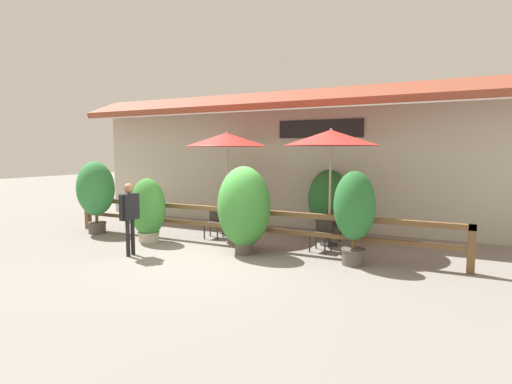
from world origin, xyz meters
The scene contains 17 objects.
ground_plane centered at (0.00, 0.00, 0.00)m, with size 60.00×60.00×0.00m, color gray.
building_facade centered at (0.00, 4.10, 2.17)m, with size 14.28×1.49×4.23m.
patio_railing centered at (0.00, 1.05, 0.70)m, with size 10.40×0.14×0.95m.
patio_umbrella_near centered at (-1.00, 2.33, 2.66)m, with size 2.34×2.34×2.89m.
dining_table_near centered at (-1.00, 2.33, 0.58)m, with size 0.83×0.83×0.73m.
chair_near_streetside centered at (-0.99, 1.64, 0.46)m, with size 0.48×0.48×0.83m.
chair_near_wallside centered at (-0.94, 3.02, 0.46)m, with size 0.49×0.49×0.83m.
patio_umbrella_middle centered at (2.04, 2.16, 2.66)m, with size 2.34×2.34×2.89m.
dining_table_middle centered at (2.04, 2.16, 0.58)m, with size 0.83×0.83×0.73m.
chair_middle_streetside centered at (2.05, 1.50, 0.46)m, with size 0.46×0.46×0.83m.
chair_middle_wallside centered at (2.03, 2.81, 0.46)m, with size 0.48×0.48×0.83m.
potted_plant_corner_fern centered at (-4.36, 0.68, 1.23)m, with size 1.10×0.99×2.05m.
potted_plant_broad_leaf centered at (-2.28, 0.47, 0.85)m, with size 0.93×0.84×1.65m.
potted_plant_tall_tropical centered at (2.97, 0.66, 1.15)m, with size 0.85×0.76×1.94m.
potted_plant_small_flowering centered at (0.52, 0.48, 1.06)m, with size 1.23×1.11×2.00m.
potted_plant_entrance_palm centered at (1.63, 3.55, 0.96)m, with size 1.17×1.06×1.83m.
pedestrian centered at (-1.68, -0.80, 1.05)m, with size 0.23×0.57×1.63m.
Camera 1 is at (4.71, -7.46, 2.33)m, focal length 28.00 mm.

